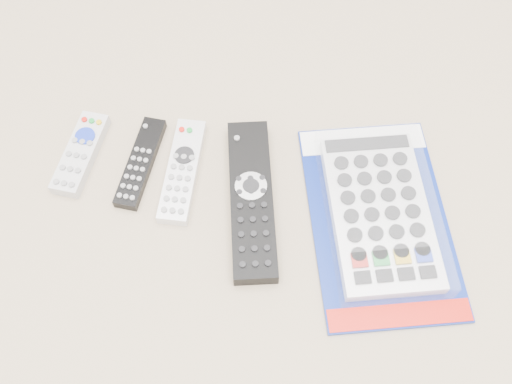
# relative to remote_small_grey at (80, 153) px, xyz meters

# --- Properties ---
(remote_small_grey) EXTENTS (0.06, 0.15, 0.02)m
(remote_small_grey) POSITION_rel_remote_small_grey_xyz_m (0.00, 0.00, 0.00)
(remote_small_grey) COLOR #B1B1B4
(remote_small_grey) RESTS_ON ground
(remote_slim_black) EXTENTS (0.05, 0.16, 0.02)m
(remote_slim_black) POSITION_rel_remote_small_grey_xyz_m (0.09, -0.01, -0.00)
(remote_slim_black) COLOR black
(remote_slim_black) RESTS_ON ground
(remote_silver_dvd) EXTENTS (0.05, 0.18, 0.02)m
(remote_silver_dvd) POSITION_rel_remote_small_grey_xyz_m (0.16, -0.02, -0.00)
(remote_silver_dvd) COLOR silver
(remote_silver_dvd) RESTS_ON ground
(remote_large_black) EXTENTS (0.10, 0.27, 0.03)m
(remote_large_black) POSITION_rel_remote_small_grey_xyz_m (0.27, -0.06, 0.00)
(remote_large_black) COLOR black
(remote_large_black) RESTS_ON ground
(jumbo_remote_packaged) EXTENTS (0.25, 0.36, 0.04)m
(jumbo_remote_packaged) POSITION_rel_remote_small_grey_xyz_m (0.46, -0.07, 0.01)
(jumbo_remote_packaged) COLOR navy
(jumbo_remote_packaged) RESTS_ON ground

